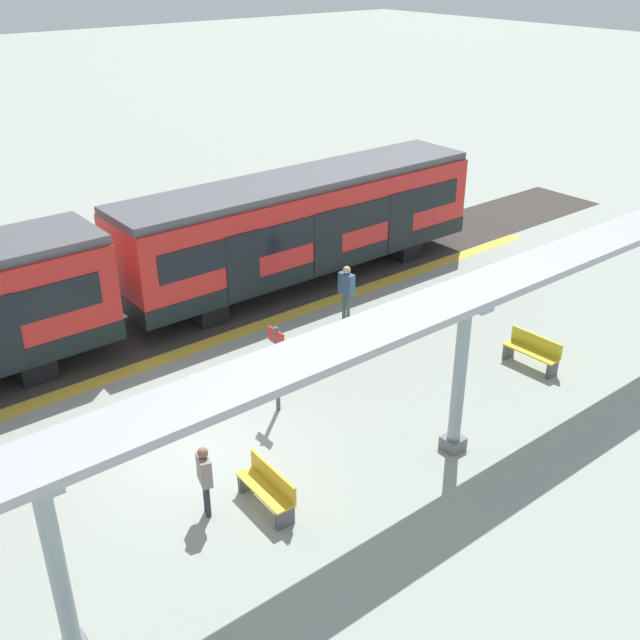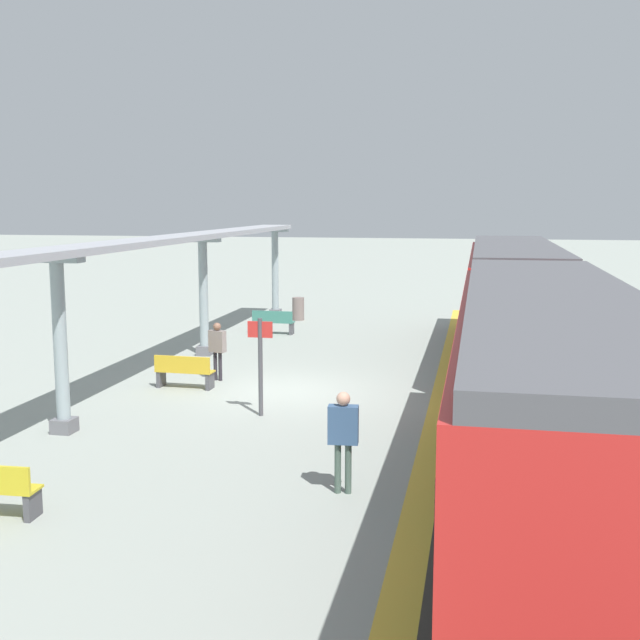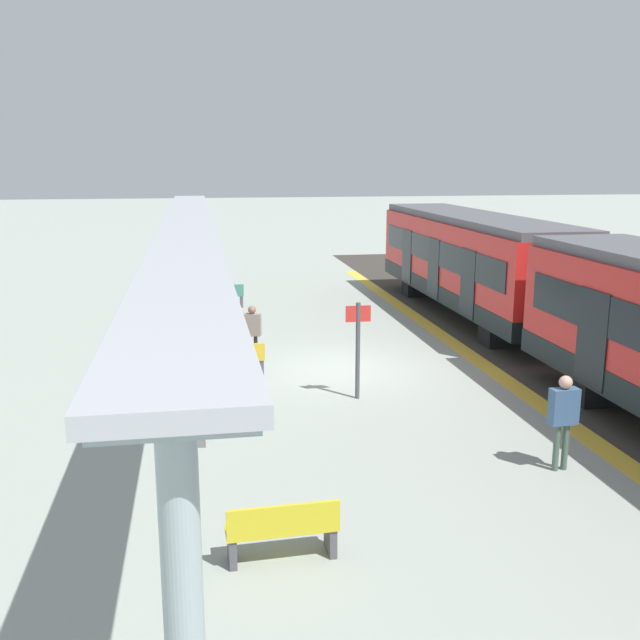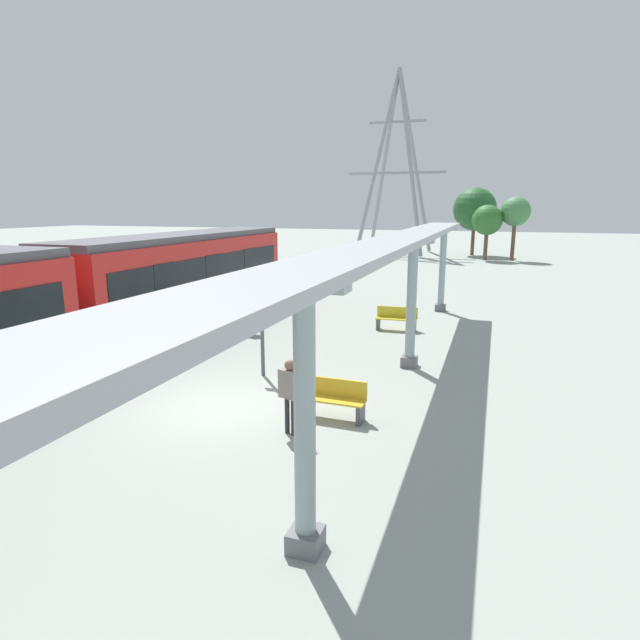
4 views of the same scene
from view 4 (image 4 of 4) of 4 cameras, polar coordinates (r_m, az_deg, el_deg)
ground_plane at (r=12.29m, az=-11.10°, el=-9.33°), size 176.00×176.00×0.00m
tactile_edge_strip at (r=14.51m, az=-24.53°, el=-6.81°), size 0.52×32.52×0.01m
trackbed at (r=15.81m, az=-29.49°, el=-5.78°), size 3.20×44.52×0.01m
train_far_carriage at (r=20.99m, az=-14.74°, el=4.73°), size 2.65×12.50×3.48m
canopy_pillar_second at (r=6.67m, az=-1.69°, el=-11.13°), size 1.10×0.44×3.65m
canopy_pillar_third at (r=14.70m, az=10.05°, el=1.83°), size 1.10×0.44×3.65m
canopy_pillar_fourth at (r=23.01m, az=13.34°, el=5.50°), size 1.10×0.44×3.65m
canopy_beam at (r=10.12m, az=6.52°, el=7.91°), size 1.20×26.59×0.16m
bench_mid_platform at (r=19.32m, az=8.45°, el=0.18°), size 1.52×0.50×0.86m
bench_far_end at (r=11.32m, az=1.32°, el=-8.62°), size 1.51×0.49×0.86m
platform_info_sign at (r=13.89m, az=-6.40°, el=-0.87°), size 0.56×0.10×2.20m
passenger_waiting_near_edge at (r=18.87m, az=-7.99°, el=1.82°), size 0.51×0.26×1.70m
passenger_by_the_benches at (r=10.37m, az=-3.34°, el=-7.51°), size 0.49×0.32×1.56m
electricity_pylon at (r=50.63m, az=8.45°, el=16.78°), size 9.11×6.36×16.57m
tree_left_background at (r=50.35m, az=16.69°, el=11.62°), size 3.88×3.88×6.15m
tree_right_background at (r=46.03m, az=17.97°, el=10.41°), size 2.50×2.50×4.60m
tree_centre_background at (r=46.48m, az=20.75°, el=11.07°), size 2.41×2.41×5.25m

